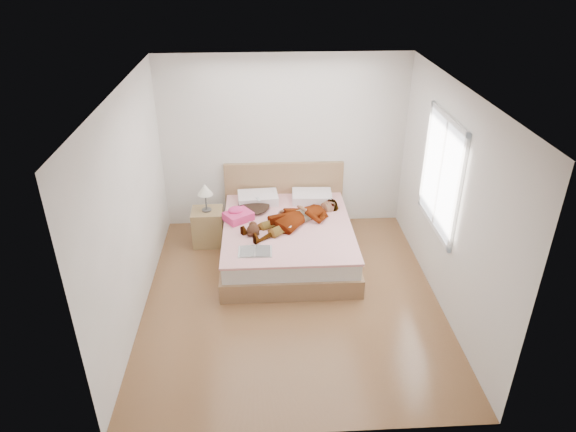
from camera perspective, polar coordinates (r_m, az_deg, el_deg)
The scene contains 11 objects.
ground at distance 6.47m, azimuth 0.42°, elevation -9.05°, with size 4.00×4.00×0.00m, color #56301B.
woman at distance 7.01m, azimuth 0.81°, elevation 0.10°, with size 0.59×1.57×0.22m, color white.
hair at distance 7.42m, azimuth -3.83°, elevation 1.18°, with size 0.46×0.57×0.08m, color black.
phone at distance 7.32m, azimuth -3.31°, elevation 1.87°, with size 0.04×0.09×0.01m, color silver.
room_shell at distance 6.32m, azimuth 16.64°, elevation 4.46°, with size 4.00×4.00×4.00m.
bed at distance 7.18m, azimuth -0.08°, elevation -2.28°, with size 1.80×2.08×1.00m.
towel at distance 7.11m, azimuth -5.61°, elevation 0.13°, with size 0.46×0.44×0.19m.
magazine at distance 6.40m, azimuth -3.68°, elevation -3.95°, with size 0.42×0.28×0.02m.
coffee_mug at distance 6.79m, azimuth 0.07°, elevation -1.43°, with size 0.13×0.10×0.09m.
plush_toy at distance 6.74m, azimuth -3.90°, elevation -1.48°, with size 0.17×0.26×0.14m.
nightstand at distance 7.50m, azimuth -8.89°, elevation -0.90°, with size 0.45×0.40×0.95m.
Camera 1 is at (-0.33, -5.14, 3.93)m, focal length 32.00 mm.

